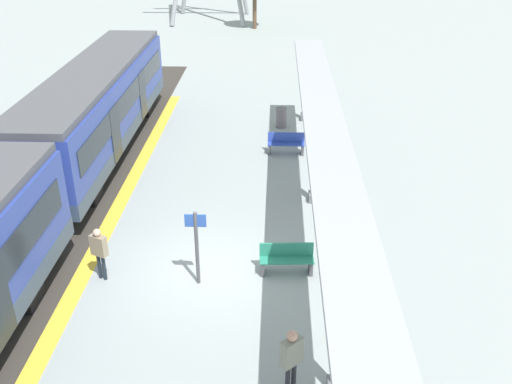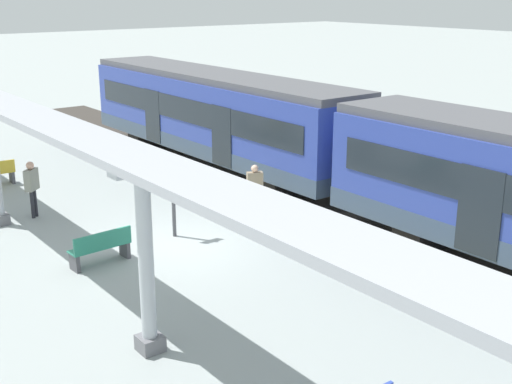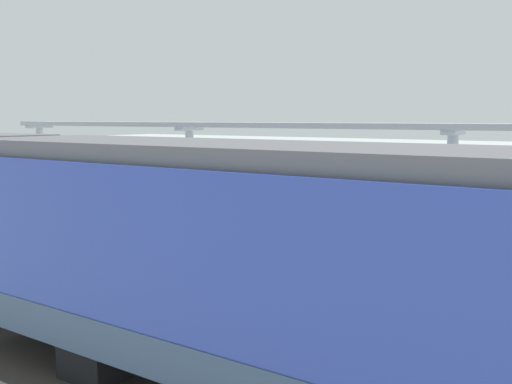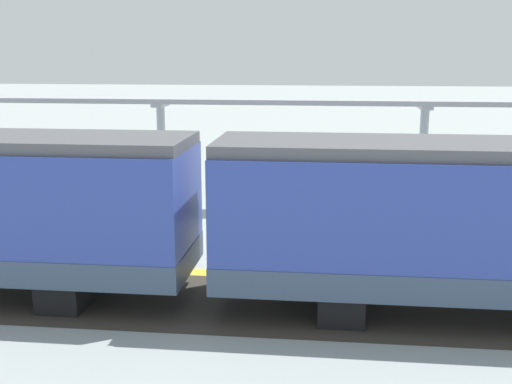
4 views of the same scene
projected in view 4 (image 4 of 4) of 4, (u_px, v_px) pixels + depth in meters
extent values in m
plane|color=#969E9C|center=(281.00, 235.00, 18.54)|extent=(176.00, 176.00, 0.00)
cube|color=yellow|center=(270.00, 275.00, 15.19)|extent=(0.49, 31.61, 0.01)
cube|color=#38332D|center=(261.00, 304.00, 13.40)|extent=(3.20, 43.61, 0.01)
cube|color=#1E262D|center=(441.00, 216.00, 13.90)|extent=(0.04, 1.10, 2.00)
cube|color=black|center=(341.00, 293.00, 13.15)|extent=(2.21, 0.90, 0.64)
cube|color=#1E262D|center=(6.00, 204.00, 15.01)|extent=(0.04, 1.10, 2.00)
cube|color=black|center=(76.00, 282.00, 13.78)|extent=(2.21, 0.90, 0.64)
cube|color=slate|center=(420.00, 208.00, 21.18)|extent=(0.44, 0.44, 0.30)
cylinder|color=#B2B8BE|center=(423.00, 157.00, 20.82)|extent=(0.28, 0.28, 3.09)
cube|color=#B2B8BE|center=(425.00, 107.00, 20.48)|extent=(1.10, 0.36, 0.12)
cube|color=slate|center=(163.00, 201.00, 22.15)|extent=(0.44, 0.44, 0.30)
cylinder|color=#B2B8BE|center=(162.00, 152.00, 21.79)|extent=(0.28, 0.28, 3.09)
cube|color=#B2B8BE|center=(160.00, 105.00, 21.45)|extent=(1.10, 0.36, 0.12)
cube|color=#A8AAB2|center=(290.00, 102.00, 20.94)|extent=(1.20, 25.75, 0.16)
cube|color=#2F49AC|center=(38.00, 196.00, 21.61)|extent=(1.50, 0.45, 0.04)
cube|color=#2F49AC|center=(32.00, 189.00, 21.59)|extent=(1.50, 0.07, 0.40)
cube|color=#4C4C51|center=(47.00, 198.00, 22.31)|extent=(0.10, 0.40, 0.42)
cube|color=#4C4C51|center=(29.00, 207.00, 21.01)|extent=(0.10, 0.40, 0.42)
cube|color=#298267|center=(287.00, 203.00, 20.60)|extent=(1.52, 0.52, 0.04)
cube|color=#298267|center=(281.00, 196.00, 20.57)|extent=(1.50, 0.14, 0.40)
cube|color=#4C4C51|center=(287.00, 205.00, 21.30)|extent=(0.12, 0.40, 0.42)
cube|color=#4C4C51|center=(286.00, 215.00, 20.00)|extent=(0.12, 0.40, 0.42)
cylinder|color=#4C4C51|center=(300.00, 200.00, 18.08)|extent=(0.10, 0.10, 2.20)
cube|color=#284C9E|center=(300.00, 170.00, 17.90)|extent=(0.56, 0.04, 0.36)
cylinder|color=#1C2630|center=(289.00, 253.00, 15.59)|extent=(0.10, 0.10, 0.78)
cylinder|color=#1C2630|center=(292.00, 251.00, 15.73)|extent=(0.10, 0.10, 0.78)
cube|color=gray|center=(291.00, 225.00, 15.52)|extent=(0.50, 0.37, 0.59)
sphere|color=beige|center=(291.00, 209.00, 15.43)|extent=(0.21, 0.21, 0.21)
cylinder|color=#25262D|center=(428.00, 207.00, 20.08)|extent=(0.11, 0.11, 0.83)
cylinder|color=#25262D|center=(424.00, 206.00, 20.22)|extent=(0.11, 0.11, 0.83)
cube|color=gray|center=(427.00, 184.00, 20.00)|extent=(0.51, 0.48, 0.62)
sphere|color=tan|center=(428.00, 171.00, 19.91)|extent=(0.22, 0.22, 0.22)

